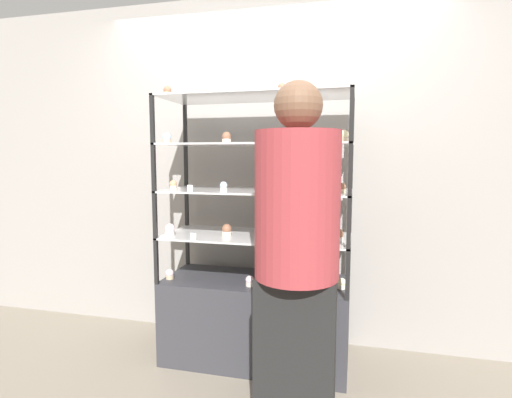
% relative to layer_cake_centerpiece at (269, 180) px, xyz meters
% --- Properties ---
extents(ground_plane, '(20.00, 20.00, 0.00)m').
position_rel_layer_cake_centerpiece_xyz_m(ground_plane, '(-0.08, -0.02, -1.26)').
color(ground_plane, gray).
extents(back_wall, '(8.00, 0.05, 2.60)m').
position_rel_layer_cake_centerpiece_xyz_m(back_wall, '(-0.08, 0.39, 0.04)').
color(back_wall, gray).
rests_on(back_wall, ground_plane).
extents(display_base, '(1.25, 0.53, 0.58)m').
position_rel_layer_cake_centerpiece_xyz_m(display_base, '(-0.08, -0.02, -0.97)').
color(display_base, '#333338').
rests_on(display_base, ground_plane).
extents(display_riser_lower, '(1.25, 0.53, 0.31)m').
position_rel_layer_cake_centerpiece_xyz_m(display_riser_lower, '(-0.08, -0.02, -0.39)').
color(display_riser_lower, black).
rests_on(display_riser_lower, display_base).
extents(display_riser_middle, '(1.25, 0.53, 0.31)m').
position_rel_layer_cake_centerpiece_xyz_m(display_riser_middle, '(-0.08, -0.02, -0.09)').
color(display_riser_middle, black).
rests_on(display_riser_middle, display_riser_lower).
extents(display_riser_upper, '(1.25, 0.53, 0.31)m').
position_rel_layer_cake_centerpiece_xyz_m(display_riser_upper, '(-0.08, -0.02, 0.22)').
color(display_riser_upper, black).
rests_on(display_riser_upper, display_riser_middle).
extents(display_riser_top, '(1.25, 0.53, 0.31)m').
position_rel_layer_cake_centerpiece_xyz_m(display_riser_top, '(-0.08, -0.02, 0.53)').
color(display_riser_top, black).
rests_on(display_riser_top, display_riser_upper).
extents(layer_cake_centerpiece, '(0.18, 0.18, 0.13)m').
position_rel_layer_cake_centerpiece_xyz_m(layer_cake_centerpiece, '(0.00, 0.00, 0.00)').
color(layer_cake_centerpiece, '#C66660').
rests_on(layer_cake_centerpiece, display_riser_middle).
extents(sheet_cake_frosted, '(0.21, 0.13, 0.06)m').
position_rel_layer_cake_centerpiece_xyz_m(sheet_cake_frosted, '(0.21, -0.07, 0.27)').
color(sheet_cake_frosted, '#DBBC84').
rests_on(sheet_cake_frosted, display_riser_upper).
extents(cupcake_0, '(0.06, 0.06, 0.07)m').
position_rel_layer_cake_centerpiece_xyz_m(cupcake_0, '(-0.66, -0.15, -0.65)').
color(cupcake_0, '#CCB28C').
rests_on(cupcake_0, display_base).
extents(cupcake_1, '(0.06, 0.06, 0.07)m').
position_rel_layer_cake_centerpiece_xyz_m(cupcake_1, '(-0.09, -0.16, -0.65)').
color(cupcake_1, beige).
rests_on(cupcake_1, display_base).
extents(cupcake_2, '(0.06, 0.06, 0.07)m').
position_rel_layer_cake_centerpiece_xyz_m(cupcake_2, '(0.49, -0.07, -0.65)').
color(cupcake_2, beige).
rests_on(cupcake_2, display_base).
extents(price_tag_0, '(0.04, 0.00, 0.04)m').
position_rel_layer_cake_centerpiece_xyz_m(price_tag_0, '(0.00, -0.26, -0.66)').
color(price_tag_0, white).
rests_on(price_tag_0, display_base).
extents(cupcake_3, '(0.07, 0.07, 0.08)m').
position_rel_layer_cake_centerpiece_xyz_m(cupcake_3, '(-0.65, -0.15, -0.34)').
color(cupcake_3, white).
rests_on(cupcake_3, display_riser_lower).
extents(cupcake_4, '(0.07, 0.07, 0.08)m').
position_rel_layer_cake_centerpiece_xyz_m(cupcake_4, '(-0.27, -0.07, -0.34)').
color(cupcake_4, beige).
rests_on(cupcake_4, display_riser_lower).
extents(cupcake_5, '(0.07, 0.07, 0.08)m').
position_rel_layer_cake_centerpiece_xyz_m(cupcake_5, '(0.11, -0.08, -0.34)').
color(cupcake_5, beige).
rests_on(cupcake_5, display_riser_lower).
extents(cupcake_6, '(0.07, 0.07, 0.08)m').
position_rel_layer_cake_centerpiece_xyz_m(cupcake_6, '(0.46, -0.07, -0.34)').
color(cupcake_6, white).
rests_on(cupcake_6, display_riser_lower).
extents(price_tag_1, '(0.04, 0.00, 0.04)m').
position_rel_layer_cake_centerpiece_xyz_m(price_tag_1, '(-0.44, -0.26, -0.35)').
color(price_tag_1, white).
rests_on(price_tag_1, display_riser_lower).
extents(cupcake_7, '(0.05, 0.05, 0.06)m').
position_rel_layer_cake_centerpiece_xyz_m(cupcake_7, '(-0.65, -0.08, -0.04)').
color(cupcake_7, beige).
rests_on(cupcake_7, display_riser_middle).
extents(cupcake_8, '(0.05, 0.05, 0.06)m').
position_rel_layer_cake_centerpiece_xyz_m(cupcake_8, '(-0.27, -0.14, -0.04)').
color(cupcake_8, beige).
rests_on(cupcake_8, display_riser_middle).
extents(cupcake_9, '(0.05, 0.05, 0.06)m').
position_rel_layer_cake_centerpiece_xyz_m(cupcake_9, '(0.48, -0.08, -0.04)').
color(cupcake_9, '#CCB28C').
rests_on(cupcake_9, display_riser_middle).
extents(price_tag_2, '(0.04, 0.00, 0.04)m').
position_rel_layer_cake_centerpiece_xyz_m(price_tag_2, '(-0.45, -0.26, -0.05)').
color(price_tag_2, white).
rests_on(price_tag_2, display_riser_middle).
extents(cupcake_10, '(0.06, 0.06, 0.07)m').
position_rel_layer_cake_centerpiece_xyz_m(cupcake_10, '(-0.66, -0.14, 0.28)').
color(cupcake_10, '#CCB28C').
rests_on(cupcake_10, display_riser_upper).
extents(cupcake_11, '(0.06, 0.06, 0.07)m').
position_rel_layer_cake_centerpiece_xyz_m(cupcake_11, '(-0.26, -0.10, 0.28)').
color(cupcake_11, beige).
rests_on(cupcake_11, display_riser_upper).
extents(cupcake_12, '(0.06, 0.06, 0.07)m').
position_rel_layer_cake_centerpiece_xyz_m(cupcake_12, '(0.48, -0.14, 0.28)').
color(cupcake_12, '#CCB28C').
rests_on(cupcake_12, display_riser_upper).
extents(price_tag_3, '(0.04, 0.00, 0.04)m').
position_rel_layer_cake_centerpiece_xyz_m(price_tag_3, '(0.37, -0.26, 0.26)').
color(price_tag_3, white).
rests_on(price_tag_3, display_riser_upper).
extents(cupcake_13, '(0.05, 0.05, 0.06)m').
position_rel_layer_cake_centerpiece_xyz_m(cupcake_13, '(-0.65, -0.14, 0.58)').
color(cupcake_13, '#CCB28C').
rests_on(cupcake_13, display_riser_top).
extents(cupcake_14, '(0.05, 0.05, 0.06)m').
position_rel_layer_cake_centerpiece_xyz_m(cupcake_14, '(-0.28, -0.12, 0.58)').
color(cupcake_14, '#CCB28C').
rests_on(cupcake_14, display_riser_top).
extents(cupcake_15, '(0.05, 0.05, 0.06)m').
position_rel_layer_cake_centerpiece_xyz_m(cupcake_15, '(0.10, -0.07, 0.58)').
color(cupcake_15, white).
rests_on(cupcake_15, display_riser_top).
extents(cupcake_16, '(0.05, 0.05, 0.06)m').
position_rel_layer_cake_centerpiece_xyz_m(cupcake_16, '(0.47, -0.08, 0.58)').
color(cupcake_16, '#CCB28C').
rests_on(cupcake_16, display_riser_top).
extents(price_tag_4, '(0.04, 0.00, 0.04)m').
position_rel_layer_cake_centerpiece_xyz_m(price_tag_4, '(-0.48, -0.26, 0.57)').
color(price_tag_4, white).
rests_on(price_tag_4, display_riser_top).
extents(donut_glazed, '(0.13, 0.13, 0.04)m').
position_rel_layer_cake_centerpiece_xyz_m(donut_glazed, '(-0.41, -0.03, 0.57)').
color(donut_glazed, brown).
rests_on(donut_glazed, display_riser_top).
extents(customer_figure, '(0.41, 0.41, 1.77)m').
position_rel_layer_cake_centerpiece_xyz_m(customer_figure, '(0.29, -0.68, -0.31)').
color(customer_figure, black).
rests_on(customer_figure, ground_plane).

